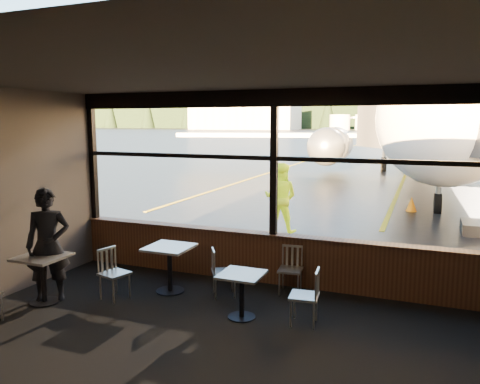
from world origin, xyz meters
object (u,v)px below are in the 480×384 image
Objects in this scene: airliner at (431,73)px; passenger at (48,245)px; cafe_table_mid at (170,269)px; ground_crew at (281,198)px; chair_near_e at (304,297)px; chair_mid_w at (115,274)px; cone_nose at (411,204)px; cafe_table_near at (242,296)px; cafe_table_left at (44,279)px; jet_bridge at (473,139)px; chair_near_w at (224,272)px; chair_near_n at (290,270)px.

passenger is at bearing -105.90° from airliner.
ground_crew is (0.47, 5.06, 0.53)m from cafe_table_mid.
cafe_table_mid is 2.53m from chair_near_e.
cafe_table_mid is 0.93m from chair_mid_w.
cone_nose is (-0.40, -12.32, -5.38)m from airliner.
cafe_table_mid is at bearing -2.51° from passenger.
airliner reaches higher than cafe_table_near.
chair_near_e is 1.74× the size of cone_nose.
chair_near_e is 0.45× the size of ground_crew.
cafe_table_left is 0.92× the size of chair_mid_w.
jet_bridge reaches higher than passenger.
chair_near_w is 0.44× the size of passenger.
chair_near_n is (-2.11, -21.12, -5.21)m from airliner.
chair_near_w is 1.01× the size of chair_near_n.
cafe_table_near is 0.85× the size of cafe_table_mid.
chair_near_w is at bearing 129.75° from cafe_table_near.
cone_nose is at bearing 116.57° from jet_bridge.
cafe_table_near is 0.84× the size of chair_near_w.
cafe_table_near is at bearing 66.58° from chair_near_n.
passenger reaches higher than chair_mid_w.
chair_near_e is (0.93, 0.12, 0.07)m from cafe_table_near.
jet_bridge is 8.61m from cafe_table_mid.
ground_crew reaches higher than chair_near_n.
cafe_table_left is at bearing -45.42° from chair_mid_w.
chair_near_n is (1.01, 0.53, -0.00)m from chair_near_w.
passenger is (-3.21, -0.50, 0.59)m from cafe_table_near.
chair_near_e is 0.98× the size of chair_mid_w.
jet_bridge is 6.09× the size of passenger.
airliner reaches higher than passenger.
passenger is at bearing -51.33° from chair_mid_w.
airliner is 3.21× the size of jet_bridge.
cafe_table_mid is 0.99× the size of chair_near_n.
ground_crew reaches higher than chair_near_e.
cafe_table_mid reaches higher than cafe_table_near.
chair_mid_w is (-3.17, -0.19, 0.01)m from chair_near_e.
passenger reaches higher than ground_crew.
jet_bridge is at bearing 48.99° from cafe_table_left.
passenger is 11.85m from cone_nose.
jet_bridge is 8.28m from cafe_table_near.
cafe_table_near reaches higher than cone_nose.
cafe_table_left is 0.56m from passenger.
chair_near_n reaches higher than cone_nose.
cafe_table_mid is 0.95× the size of chair_mid_w.
chair_mid_w is at bearing -136.78° from cafe_table_mid.
ground_crew reaches higher than cafe_table_mid.
cone_nose is at bearing 63.51° from cafe_table_left.
passenger is (-3.61, -1.77, 0.53)m from chair_near_n.
chair_near_e reaches higher than cafe_table_near.
cone_nose is at bearing 132.94° from chair_near_w.
cafe_table_near is (-3.56, -7.16, -2.15)m from jet_bridge.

